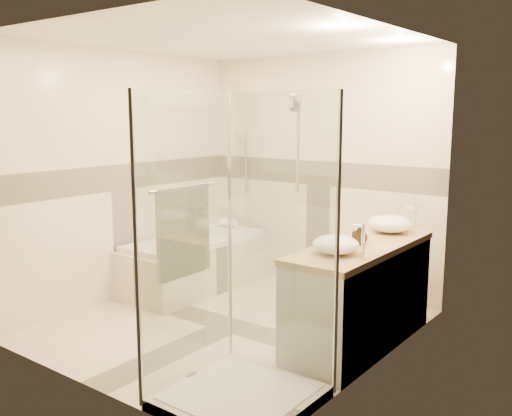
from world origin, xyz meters
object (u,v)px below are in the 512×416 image
Objects in this scene: shower_enclosure at (233,324)px; vessel_sink_near at (390,223)px; amenity_bottle_b at (361,235)px; vessel_sink_far at (336,244)px; vanity at (360,295)px; amenity_bottle_a at (358,235)px; bathtub at (196,260)px.

shower_enclosure reaches higher than vessel_sink_near.
vessel_sink_far is at bearing -90.00° from amenity_bottle_b.
vanity is 1.31m from shower_enclosure.
amenity_bottle_a is 0.04m from amenity_bottle_b.
vanity is 4.12× the size of vessel_sink_near.
vessel_sink_near reaches higher than vessel_sink_far.
bathtub is at bearing 160.87° from vessel_sink_far.
amenity_bottle_a is at bearing -90.00° from vessel_sink_near.
amenity_bottle_a is at bearing 77.66° from shower_enclosure.
vessel_sink_near is (-0.02, 0.59, 0.50)m from vanity.
shower_enclosure reaches higher than vanity.
amenity_bottle_b is (0.27, 1.29, 0.42)m from shower_enclosure.
bathtub is 4.32× the size of vessel_sink_near.
vessel_sink_far reaches higher than vanity.
vessel_sink_near is 1.12× the size of vessel_sink_far.
amenity_bottle_a reaches higher than vanity.
shower_enclosure is at bearing -102.97° from vanity.
amenity_bottle_b reaches higher than vanity.
shower_enclosure is 12.80× the size of amenity_bottle_a.
amenity_bottle_a is (-0.02, -0.02, 0.50)m from vanity.
vessel_sink_far is at bearing -90.00° from vessel_sink_near.
vanity is at bearing -42.50° from amenity_bottle_b.
vessel_sink_far is at bearing -90.00° from amenity_bottle_a.
shower_enclosure reaches higher than vessel_sink_far.
bathtub is at bearing 171.15° from amenity_bottle_b.
vessel_sink_near is at bearing 91.95° from vanity.
bathtub is at bearing -173.62° from vessel_sink_near.
amenity_bottle_b is at bearing 78.05° from shower_enclosure.
shower_enclosure is 5.19× the size of vessel_sink_near.
shower_enclosure is at bearing -107.19° from vessel_sink_far.
vessel_sink_near is 0.57m from amenity_bottle_b.
amenity_bottle_b is (0.00, 0.41, 0.01)m from vessel_sink_far.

